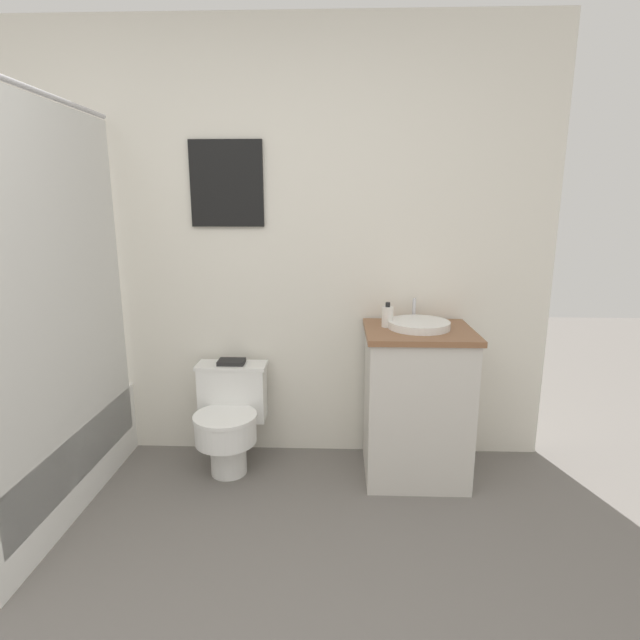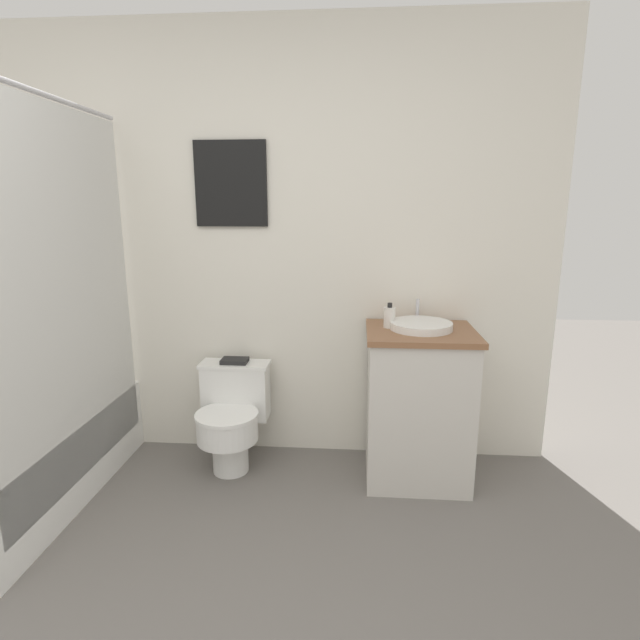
{
  "view_description": "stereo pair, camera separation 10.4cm",
  "coord_description": "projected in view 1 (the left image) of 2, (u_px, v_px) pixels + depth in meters",
  "views": [
    {
      "loc": [
        0.55,
        -0.83,
        1.49
      ],
      "look_at": [
        0.47,
        1.61,
        0.94
      ],
      "focal_mm": 28.0,
      "sensor_mm": 36.0,
      "label": 1
    },
    {
      "loc": [
        0.66,
        -0.82,
        1.49
      ],
      "look_at": [
        0.47,
        1.61,
        0.94
      ],
      "focal_mm": 28.0,
      "sensor_mm": 36.0,
      "label": 2
    }
  ],
  "objects": [
    {
      "name": "wall_back",
      "position": [
        243.0,
        249.0,
        2.91
      ],
      "size": [
        3.58,
        0.07,
        2.5
      ],
      "color": "silver",
      "rests_on": "ground_plane"
    },
    {
      "name": "book_on_tank",
      "position": [
        232.0,
        362.0,
        2.91
      ],
      "size": [
        0.15,
        0.11,
        0.02
      ],
      "color": "black",
      "rests_on": "toilet"
    },
    {
      "name": "sink",
      "position": [
        419.0,
        324.0,
        2.7
      ],
      "size": [
        0.33,
        0.37,
        0.13
      ],
      "color": "white",
      "rests_on": "vanity"
    },
    {
      "name": "soap_bottle",
      "position": [
        387.0,
        316.0,
        2.72
      ],
      "size": [
        0.06,
        0.06,
        0.14
      ],
      "color": "silver",
      "rests_on": "vanity"
    },
    {
      "name": "vanity",
      "position": [
        416.0,
        403.0,
        2.77
      ],
      "size": [
        0.58,
        0.52,
        0.85
      ],
      "color": "beige",
      "rests_on": "ground_plane"
    },
    {
      "name": "shower_area",
      "position": [
        29.0,
        456.0,
        2.49
      ],
      "size": [
        0.58,
        1.33,
        1.98
      ],
      "color": "white",
      "rests_on": "ground_plane"
    },
    {
      "name": "toilet",
      "position": [
        229.0,
        416.0,
        2.86
      ],
      "size": [
        0.41,
        0.48,
        0.6
      ],
      "color": "white",
      "rests_on": "ground_plane"
    }
  ]
}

